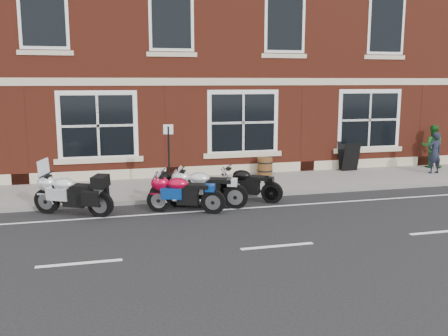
{
  "coord_description": "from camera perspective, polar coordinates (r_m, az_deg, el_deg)",
  "views": [
    {
      "loc": [
        -3.61,
        -12.43,
        3.42
      ],
      "look_at": [
        0.04,
        1.6,
        0.89
      ],
      "focal_mm": 40.0,
      "sensor_mm": 36.0,
      "label": 1
    }
  ],
  "objects": [
    {
      "name": "moto_sport_red",
      "position": [
        13.14,
        -4.55,
        -2.79
      ],
      "size": [
        1.98,
        0.92,
        0.94
      ],
      "rotation": [
        0.0,
        0.0,
        1.18
      ],
      "color": "black",
      "rests_on": "ground"
    },
    {
      "name": "moto_naked_black",
      "position": [
        14.39,
        2.71,
        -1.73
      ],
      "size": [
        1.7,
        1.3,
        0.91
      ],
      "rotation": [
        0.0,
        0.0,
        0.93
      ],
      "color": "black",
      "rests_on": "ground"
    },
    {
      "name": "moto_sport_black",
      "position": [
        13.95,
        -4.61,
        -2.14
      ],
      "size": [
        1.93,
        0.81,
        0.9
      ],
      "rotation": [
        0.0,
        0.0,
        1.22
      ],
      "color": "black",
      "rests_on": "ground"
    },
    {
      "name": "ground",
      "position": [
        13.38,
        1.56,
        -4.91
      ],
      "size": [
        80.0,
        80.0,
        0.0
      ],
      "primitive_type": "plane",
      "color": "black",
      "rests_on": "ground"
    },
    {
      "name": "barrel_planter",
      "position": [
        17.78,
        4.7,
        0.19
      ],
      "size": [
        0.56,
        0.56,
        0.62
      ],
      "color": "#4C3A14",
      "rests_on": "sidewalk"
    },
    {
      "name": "sidewalk",
      "position": [
        16.2,
        -1.39,
        -2.07
      ],
      "size": [
        30.0,
        3.0,
        0.12
      ],
      "primitive_type": "cube",
      "color": "slate",
      "rests_on": "ground"
    },
    {
      "name": "parking_sign",
      "position": [
        14.85,
        -6.33,
        1.65
      ],
      "size": [
        0.29,
        0.09,
        2.05
      ],
      "rotation": [
        0.0,
        0.0,
        -0.25
      ],
      "color": "black",
      "rests_on": "sidewalk"
    },
    {
      "name": "moto_touring_silver",
      "position": [
        13.43,
        -17.07,
        -2.7
      ],
      "size": [
        2.01,
        1.18,
        1.45
      ],
      "rotation": [
        0.0,
        0.0,
        1.07
      ],
      "color": "black",
      "rests_on": "ground"
    },
    {
      "name": "moto_sport_silver",
      "position": [
        13.59,
        -2.11,
        -2.19
      ],
      "size": [
        2.12,
        0.95,
        1.0
      ],
      "rotation": [
        0.0,
        0.0,
        1.19
      ],
      "color": "black",
      "rests_on": "ground"
    },
    {
      "name": "pedestrian_left",
      "position": [
        19.55,
        22.94,
        1.62
      ],
      "size": [
        0.57,
        0.39,
        1.5
      ],
      "primitive_type": "imported",
      "rotation": [
        0.0,
        0.0,
        3.21
      ],
      "color": "black",
      "rests_on": "sidewalk"
    },
    {
      "name": "a_board_sign",
      "position": [
        19.17,
        14.07,
        1.33
      ],
      "size": [
        0.66,
        0.45,
        1.08
      ],
      "primitive_type": null,
      "rotation": [
        0.0,
        0.0,
        0.02
      ],
      "color": "black",
      "rests_on": "sidewalk"
    },
    {
      "name": "kerb",
      "position": [
        14.7,
        0.02,
        -3.31
      ],
      "size": [
        30.0,
        0.16,
        0.12
      ],
      "primitive_type": "cube",
      "color": "slate",
      "rests_on": "ground"
    },
    {
      "name": "pedestrian_right",
      "position": [
        20.82,
        22.69,
        2.3
      ],
      "size": [
        1.01,
        0.95,
        1.64
      ],
      "primitive_type": "imported",
      "rotation": [
        0.0,
        0.0,
        2.59
      ],
      "color": "#18541B",
      "rests_on": "sidewalk"
    },
    {
      "name": "pub_building",
      "position": [
        23.35,
        -5.84,
        16.2
      ],
      "size": [
        24.0,
        12.0,
        12.0
      ],
      "primitive_type": "cube",
      "color": "maroon",
      "rests_on": "ground"
    }
  ]
}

